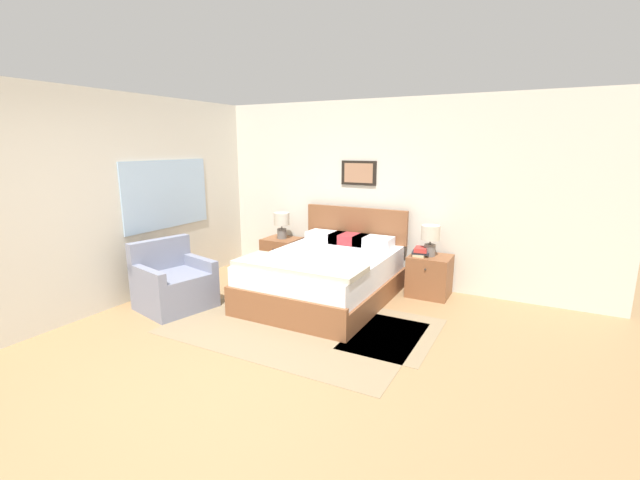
{
  "coord_description": "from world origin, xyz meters",
  "views": [
    {
      "loc": [
        2.39,
        -2.49,
        1.97
      ],
      "look_at": [
        0.12,
        1.81,
        0.89
      ],
      "focal_mm": 24.0,
      "sensor_mm": 36.0,
      "label": 1
    }
  ],
  "objects_px": {
    "nightstand_near_window": "(282,255)",
    "table_lamp_near_window": "(282,222)",
    "table_lamp_by_door": "(430,237)",
    "nightstand_by_door": "(429,276)",
    "armchair": "(173,285)",
    "bed": "(325,275)"
  },
  "relations": [
    {
      "from": "table_lamp_near_window",
      "to": "table_lamp_by_door",
      "type": "distance_m",
      "value": 2.3
    },
    {
      "from": "nightstand_by_door",
      "to": "table_lamp_near_window",
      "type": "xyz_separation_m",
      "value": [
        -2.32,
        -0.0,
        0.53
      ]
    },
    {
      "from": "armchair",
      "to": "nightstand_near_window",
      "type": "distance_m",
      "value": 1.94
    },
    {
      "from": "nightstand_near_window",
      "to": "table_lamp_by_door",
      "type": "xyz_separation_m",
      "value": [
        2.31,
        -0.0,
        0.53
      ]
    },
    {
      "from": "table_lamp_by_door",
      "to": "nightstand_near_window",
      "type": "bearing_deg",
      "value": 179.96
    },
    {
      "from": "bed",
      "to": "nightstand_near_window",
      "type": "height_order",
      "value": "bed"
    },
    {
      "from": "nightstand_near_window",
      "to": "nightstand_by_door",
      "type": "bearing_deg",
      "value": 0.0
    },
    {
      "from": "armchair",
      "to": "nightstand_by_door",
      "type": "distance_m",
      "value": 3.29
    },
    {
      "from": "nightstand_near_window",
      "to": "table_lamp_by_door",
      "type": "height_order",
      "value": "table_lamp_by_door"
    },
    {
      "from": "bed",
      "to": "table_lamp_by_door",
      "type": "bearing_deg",
      "value": 33.96
    },
    {
      "from": "bed",
      "to": "nightstand_by_door",
      "type": "xyz_separation_m",
      "value": [
        1.16,
        0.77,
        -0.05
      ]
    },
    {
      "from": "armchair",
      "to": "table_lamp_by_door",
      "type": "relative_size",
      "value": 2.3
    },
    {
      "from": "nightstand_near_window",
      "to": "nightstand_by_door",
      "type": "xyz_separation_m",
      "value": [
        2.32,
        0.0,
        0.0
      ]
    },
    {
      "from": "bed",
      "to": "table_lamp_near_window",
      "type": "height_order",
      "value": "bed"
    },
    {
      "from": "bed",
      "to": "armchair",
      "type": "relative_size",
      "value": 2.19
    },
    {
      "from": "table_lamp_by_door",
      "to": "bed",
      "type": "bearing_deg",
      "value": -146.04
    },
    {
      "from": "bed",
      "to": "armchair",
      "type": "xyz_separation_m",
      "value": [
        -1.52,
        -1.13,
        -0.04
      ]
    },
    {
      "from": "table_lamp_near_window",
      "to": "bed",
      "type": "bearing_deg",
      "value": -33.74
    },
    {
      "from": "armchair",
      "to": "table_lamp_near_window",
      "type": "relative_size",
      "value": 2.3
    },
    {
      "from": "nightstand_near_window",
      "to": "table_lamp_near_window",
      "type": "relative_size",
      "value": 1.34
    },
    {
      "from": "table_lamp_near_window",
      "to": "table_lamp_by_door",
      "type": "xyz_separation_m",
      "value": [
        2.3,
        0.0,
        0.0
      ]
    },
    {
      "from": "table_lamp_by_door",
      "to": "table_lamp_near_window",
      "type": "bearing_deg",
      "value": 180.0
    }
  ]
}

